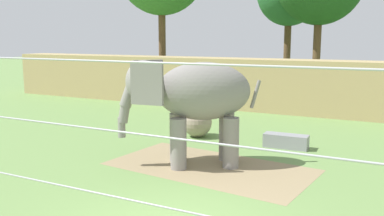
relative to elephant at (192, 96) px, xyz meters
The scene contains 6 objects.
dirt_patch 2.00m from the elephant, ahead, with size 5.50×2.90×0.01m, color #937F5B.
embankment_wall 9.75m from the elephant, 81.01° to the left, with size 36.00×1.80×2.48m, color tan.
elephant is the anchor object (origin of this frame).
enrichment_ball 3.62m from the elephant, 114.14° to the left, with size 1.05×1.05×1.05m, color gray.
cable_fence 7.13m from the elephant, 77.69° to the right, with size 11.03×0.26×3.42m.
feed_trough 3.90m from the elephant, 57.95° to the left, with size 1.42×0.55×0.44m.
Camera 1 is at (3.67, -6.23, 3.51)m, focal length 39.48 mm.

